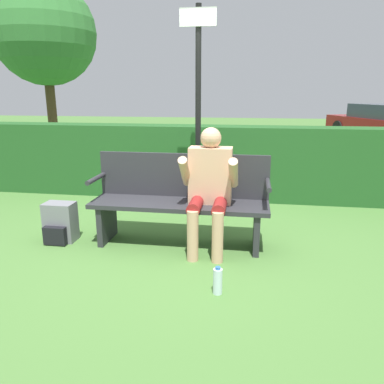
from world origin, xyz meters
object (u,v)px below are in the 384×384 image
Objects in this scene: parked_car at (384,123)px; signpost at (198,103)px; park_bench at (181,199)px; water_bottle at (218,281)px; backpack at (60,223)px; tree at (45,34)px; person_seated at (209,183)px.

signpost is at bearing 129.30° from parked_car.
parked_car is at bearing 62.32° from park_bench.
water_bottle is 11.58m from parked_car.
backpack is 0.10× the size of tree.
water_bottle is at bearing -79.08° from person_seated.
parked_car is 1.10× the size of tree.
backpack reaches higher than water_bottle.
park_bench is 0.45× the size of tree.
signpost is (1.35, 1.12, 1.24)m from backpack.
backpack is at bearing 126.28° from parked_car.
person_seated is 5.29× the size of water_bottle.
water_bottle is (1.79, -0.84, -0.09)m from backpack.
park_bench is 1.19m from water_bottle.
signpost is at bearing 104.09° from person_seated.
parked_car is at bearing 25.82° from tree.
park_bench is 1.34m from backpack.
parked_car is (5.05, 9.62, 0.09)m from park_bench.
signpost reaches higher than park_bench.
parked_car is at bearing 60.09° from signpost.
parked_car is at bearing 64.09° from person_seated.
park_bench is 0.72× the size of signpost.
water_bottle is at bearing -25.21° from backpack.
tree is (-4.27, 4.20, 1.46)m from signpost.
person_seated is 1.09m from water_bottle.
tree is at bearing 118.79° from backpack.
signpost is 0.62× the size of tree.
park_bench is at bearing 159.86° from person_seated.
parked_car is (4.99, 8.68, -0.88)m from signpost.
signpost reaches higher than water_bottle.
person_seated is at bearing 100.92° from water_bottle.
signpost reaches higher than parked_car.
water_bottle is at bearing -52.58° from tree.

